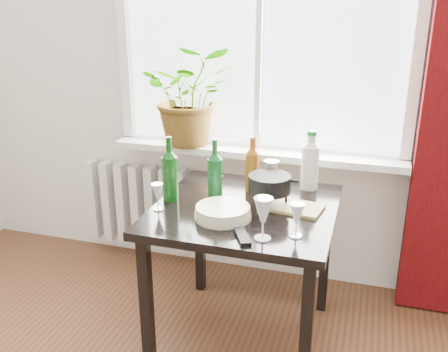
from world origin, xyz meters
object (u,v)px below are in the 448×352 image
(wineglass_far_right, at_px, (297,220))
(tv_remote, at_px, (242,236))
(cleaning_bottle, at_px, (310,159))
(potted_plant, at_px, (190,96))
(wineglass_back_center, at_px, (271,178))
(wine_bottle_left, at_px, (170,169))
(fondue_pot, at_px, (269,191))
(bottle_amber, at_px, (253,164))
(wineglass_front_right, at_px, (263,218))
(table, at_px, (245,224))
(plate_stack, at_px, (223,212))
(wine_bottle_right, at_px, (215,169))
(radiator, at_px, (145,205))
(wineglass_back_left, at_px, (217,163))
(cutting_board, at_px, (293,207))
(wineglass_front_left, at_px, (158,197))

(wineglass_far_right, height_order, tv_remote, wineglass_far_right)
(cleaning_bottle, xyz_separation_m, tv_remote, (-0.18, -0.65, -0.15))
(potted_plant, bearing_deg, wineglass_back_center, -35.77)
(potted_plant, xyz_separation_m, tv_remote, (0.57, -0.92, -0.39))
(wine_bottle_left, xyz_separation_m, fondue_pot, (0.48, 0.06, -0.08))
(wineglass_far_right, xyz_separation_m, tv_remote, (-0.21, -0.08, -0.07))
(bottle_amber, xyz_separation_m, wineglass_front_right, (0.17, -0.52, -0.05))
(table, relative_size, cleaning_bottle, 2.67)
(bottle_amber, bearing_deg, table, -84.89)
(wineglass_far_right, relative_size, fondue_pot, 0.66)
(wineglass_back_center, height_order, plate_stack, wineglass_back_center)
(wineglass_front_right, relative_size, plate_stack, 0.73)
(wineglass_far_right, bearing_deg, wine_bottle_right, 146.77)
(radiator, distance_m, wineglass_back_left, 0.79)
(radiator, height_order, plate_stack, plate_stack)
(cleaning_bottle, bearing_deg, table, -127.94)
(wineglass_back_center, bearing_deg, plate_stack, -113.85)
(bottle_amber, xyz_separation_m, cutting_board, (0.24, -0.17, -0.14))
(wineglass_far_right, xyz_separation_m, plate_stack, (-0.35, 0.09, -0.05))
(wineglass_far_right, bearing_deg, cleaning_bottle, 92.62)
(wineglass_front_left, relative_size, cutting_board, 0.49)
(radiator, height_order, wineglass_front_right, wineglass_front_right)
(radiator, relative_size, cleaning_bottle, 2.52)
(table, distance_m, wineglass_front_left, 0.44)
(wineglass_front_left, xyz_separation_m, plate_stack, (0.32, 0.00, -0.04))
(wineglass_back_center, relative_size, wineglass_back_left, 1.15)
(wineglass_back_center, xyz_separation_m, wineglass_back_left, (-0.34, 0.18, -0.01))
(cleaning_bottle, height_order, wineglass_back_left, cleaning_bottle)
(cleaning_bottle, xyz_separation_m, wineglass_far_right, (0.03, -0.57, -0.08))
(table, relative_size, wineglass_front_left, 6.42)
(potted_plant, height_order, bottle_amber, potted_plant)
(bottle_amber, distance_m, wineglass_far_right, 0.55)
(plate_stack, bearing_deg, table, 67.88)
(plate_stack, bearing_deg, cutting_board, 34.63)
(cutting_board, bearing_deg, wine_bottle_right, 178.91)
(wine_bottle_right, height_order, wineglass_back_left, wine_bottle_right)
(table, bearing_deg, cleaning_bottle, 52.06)
(plate_stack, xyz_separation_m, cutting_board, (0.29, 0.20, -0.02))
(cleaning_bottle, xyz_separation_m, cutting_board, (-0.03, -0.29, -0.15))
(radiator, relative_size, potted_plant, 1.37)
(potted_plant, height_order, wineglass_front_left, potted_plant)
(wine_bottle_right, relative_size, cleaning_bottle, 0.97)
(wineglass_back_left, height_order, tv_remote, wineglass_back_left)
(wineglass_front_right, xyz_separation_m, wineglass_front_left, (-0.53, 0.15, -0.03))
(wine_bottle_left, xyz_separation_m, wineglass_far_right, (0.65, -0.22, -0.09))
(radiator, bearing_deg, cutting_board, -28.71)
(wine_bottle_left, distance_m, bottle_amber, 0.42)
(wine_bottle_left, relative_size, wine_bottle_right, 1.06)
(wine_bottle_right, height_order, fondue_pot, wine_bottle_right)
(wineglass_back_left, relative_size, plate_stack, 0.62)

